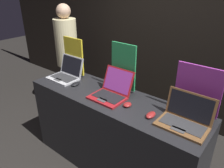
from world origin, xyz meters
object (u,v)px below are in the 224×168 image
(promo_stand_middle, at_px, (123,68))
(mouse_back, at_px, (151,115))
(mouse_front, at_px, (76,84))
(promo_stand_front, at_px, (74,58))
(laptop_back, at_px, (185,118))
(laptop_middle, at_px, (111,91))
(person_bystander, at_px, (68,60))
(mouse_middle, at_px, (127,105))
(promo_stand_back, at_px, (197,92))
(laptop_front, at_px, (66,73))

(promo_stand_middle, xyz_separation_m, mouse_back, (0.50, -0.27, -0.23))
(mouse_front, height_order, promo_stand_front, promo_stand_front)
(laptop_back, xyz_separation_m, mouse_back, (-0.27, -0.07, -0.04))
(laptop_middle, relative_size, person_bystander, 0.21)
(mouse_middle, distance_m, laptop_back, 0.54)
(mouse_front, bearing_deg, laptop_middle, 6.12)
(mouse_front, height_order, promo_stand_middle, promo_stand_middle)
(laptop_middle, height_order, person_bystander, person_bystander)
(promo_stand_front, distance_m, promo_stand_back, 1.50)
(promo_stand_front, distance_m, mouse_middle, 1.01)
(promo_stand_front, relative_size, promo_stand_back, 1.03)
(person_bystander, bearing_deg, promo_stand_middle, -14.50)
(promo_stand_back, xyz_separation_m, person_bystander, (-2.08, 0.33, -0.25))
(mouse_front, xyz_separation_m, mouse_back, (0.98, -0.02, 0.00))
(promo_stand_middle, distance_m, person_bystander, 1.38)
(laptop_middle, bearing_deg, mouse_middle, -13.52)
(mouse_middle, relative_size, laptop_back, 0.23)
(laptop_back, bearing_deg, mouse_middle, -173.74)
(mouse_middle, bearing_deg, laptop_front, 175.33)
(mouse_front, bearing_deg, promo_stand_middle, 27.44)
(laptop_front, xyz_separation_m, laptop_middle, (0.72, -0.02, 0.00))
(promo_stand_middle, bearing_deg, promo_stand_front, -177.03)
(promo_stand_front, bearing_deg, promo_stand_back, 1.86)
(mouse_middle, relative_size, mouse_back, 0.75)
(mouse_front, bearing_deg, mouse_back, -1.28)
(laptop_front, bearing_deg, promo_stand_front, 90.00)
(mouse_middle, bearing_deg, promo_stand_front, 167.20)
(mouse_middle, bearing_deg, mouse_back, -3.45)
(promo_stand_middle, bearing_deg, mouse_front, -152.56)
(mouse_front, distance_m, laptop_back, 1.26)
(laptop_middle, relative_size, mouse_middle, 4.04)
(person_bystander, bearing_deg, promo_stand_front, -32.80)
(laptop_middle, relative_size, promo_stand_middle, 0.71)
(mouse_front, relative_size, laptop_middle, 0.32)
(laptop_front, distance_m, laptop_back, 1.50)
(laptop_front, height_order, mouse_front, laptop_front)
(mouse_middle, distance_m, promo_stand_middle, 0.42)
(mouse_middle, xyz_separation_m, promo_stand_back, (0.53, 0.27, 0.20))
(laptop_front, height_order, mouse_middle, laptop_front)
(laptop_front, height_order, laptop_back, laptop_back)
(mouse_middle, distance_m, mouse_back, 0.26)
(person_bystander, bearing_deg, laptop_middle, -22.33)
(laptop_back, height_order, mouse_back, laptop_back)
(promo_stand_middle, relative_size, promo_stand_back, 1.13)
(promo_stand_front, height_order, laptop_middle, promo_stand_front)
(mouse_front, height_order, laptop_middle, laptop_middle)
(mouse_front, relative_size, person_bystander, 0.07)
(laptop_front, relative_size, laptop_middle, 0.99)
(mouse_front, xyz_separation_m, person_bystander, (-0.82, 0.59, -0.05))
(laptop_middle, height_order, promo_stand_back, promo_stand_back)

